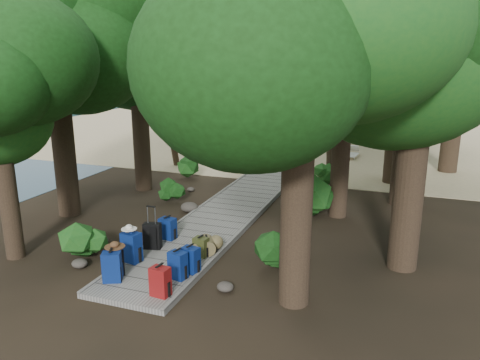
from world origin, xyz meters
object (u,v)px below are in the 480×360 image
at_px(backpack_right_d, 201,246).
at_px(kayak, 237,151).
at_px(backpack_right_a, 160,280).
at_px(backpack_left_d, 168,227).
at_px(backpack_right_c, 191,258).
at_px(suitcase_on_boardwalk, 152,236).
at_px(backpack_left_c, 131,246).
at_px(sun_lounger, 351,153).
at_px(backpack_left_a, 112,265).
at_px(backpack_right_b, 178,264).
at_px(duffel_right_khaki, 207,245).
at_px(lone_suitcase_on_sand, 295,157).
at_px(backpack_left_b, 114,261).

height_order(backpack_right_d, kayak, backpack_right_d).
bearing_deg(backpack_right_a, backpack_left_d, 121.66).
height_order(backpack_left_d, backpack_right_c, backpack_right_c).
distance_m(suitcase_on_boardwalk, kayak, 12.03).
distance_m(backpack_right_a, backpack_right_c, 1.17).
height_order(backpack_left_c, backpack_right_d, backpack_left_c).
bearing_deg(sun_lounger, backpack_left_a, -98.22).
xyz_separation_m(backpack_right_b, duffel_right_khaki, (0.04, 1.46, -0.15)).
bearing_deg(backpack_left_c, lone_suitcase_on_sand, 94.94).
relative_size(backpack_left_a, backpack_right_d, 1.41).
relative_size(backpack_left_d, lone_suitcase_on_sand, 0.94).
distance_m(backpack_right_c, backpack_right_d, 0.87).
distance_m(backpack_right_c, duffel_right_khaki, 1.11).
height_order(kayak, sun_lounger, sun_lounger).
bearing_deg(backpack_right_a, backpack_right_c, 90.64).
bearing_deg(sun_lounger, backpack_right_d, -94.59).
relative_size(backpack_left_a, backpack_left_b, 1.09).
bearing_deg(backpack_left_d, backpack_right_a, -57.08).
xyz_separation_m(backpack_left_c, backpack_right_c, (1.53, -0.03, -0.07)).
height_order(backpack_left_a, sun_lounger, backpack_left_a).
height_order(suitcase_on_boardwalk, kayak, suitcase_on_boardwalk).
bearing_deg(backpack_left_c, suitcase_on_boardwalk, 96.26).
bearing_deg(lone_suitcase_on_sand, backpack_right_a, -72.08).
distance_m(backpack_right_a, duffel_right_khaki, 2.26).
relative_size(backpack_right_c, kayak, 0.22).
xyz_separation_m(backpack_left_a, backpack_left_d, (-0.04, 2.53, -0.05)).
distance_m(backpack_left_a, sun_lounger, 15.03).
xyz_separation_m(backpack_left_d, kayak, (-2.18, 11.14, -0.26)).
relative_size(lone_suitcase_on_sand, kayak, 0.23).
bearing_deg(backpack_left_d, backpack_right_c, -40.55).
distance_m(backpack_right_c, suitcase_on_boardwalk, 1.70).
xyz_separation_m(backpack_left_a, backpack_right_a, (1.27, -0.20, -0.03)).
relative_size(backpack_right_a, sun_lounger, 0.41).
relative_size(backpack_right_a, lone_suitcase_on_sand, 1.02).
bearing_deg(backpack_right_c, backpack_right_a, -84.70).
bearing_deg(backpack_left_b, duffel_right_khaki, 71.21).
relative_size(backpack_left_a, kayak, 0.25).
distance_m(backpack_left_a, backpack_right_c, 1.69).
bearing_deg(lone_suitcase_on_sand, backpack_right_d, -72.02).
relative_size(backpack_left_a, sun_lounger, 0.44).
distance_m(backpack_right_a, kayak, 14.30).
xyz_separation_m(backpack_left_a, lone_suitcase_on_sand, (1.04, 12.40, -0.13)).
height_order(backpack_left_d, duffel_right_khaki, backpack_left_d).
height_order(backpack_left_b, suitcase_on_boardwalk, backpack_left_b).
bearing_deg(sun_lounger, backpack_left_d, -100.86).
distance_m(backpack_right_a, backpack_right_d, 2.02).
relative_size(backpack_left_a, backpack_right_c, 1.13).
bearing_deg(backpack_left_b, backpack_left_c, 111.57).
bearing_deg(suitcase_on_boardwalk, backpack_left_a, -99.24).
height_order(backpack_right_d, sun_lounger, backpack_right_d).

